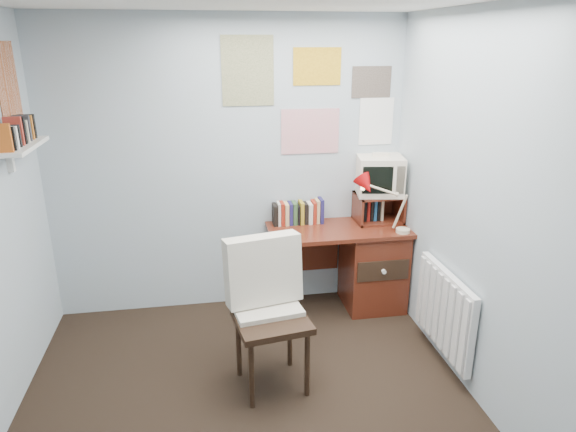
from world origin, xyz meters
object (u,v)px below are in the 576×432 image
at_px(desk, 367,264).
at_px(desk_chair, 271,321).
at_px(wall_shelf, 21,146).
at_px(radiator, 445,311).
at_px(desk_lamp, 405,208).
at_px(tv_riser, 378,208).
at_px(crt_tv, 380,173).

distance_m(desk, desk_chair, 1.41).
bearing_deg(wall_shelf, radiator, -10.89).
xyz_separation_m(desk, desk_chair, (-0.99, -1.00, 0.10)).
bearing_deg(desk_chair, desk_lamp, 24.44).
relative_size(radiator, wall_shelf, 1.29).
bearing_deg(radiator, tv_riser, 99.28).
relative_size(desk_chair, wall_shelf, 1.63).
bearing_deg(radiator, desk_chair, -176.93).
xyz_separation_m(tv_riser, crt_tv, (-0.00, 0.02, 0.31)).
distance_m(desk_chair, tv_riser, 1.62).
bearing_deg(tv_riser, desk, -137.04).
xyz_separation_m(desk_chair, radiator, (1.28, 0.07, -0.09)).
xyz_separation_m(crt_tv, wall_shelf, (-2.69, -0.51, 0.43)).
bearing_deg(desk_lamp, wall_shelf, -176.17).
bearing_deg(wall_shelf, desk, 8.40).
bearing_deg(radiator, desk, 107.24).
bearing_deg(tv_riser, desk_lamp, -69.46).
relative_size(tv_riser, crt_tv, 1.04).
distance_m(crt_tv, wall_shelf, 2.77).
relative_size(desk, tv_riser, 3.00).
height_order(desk, crt_tv, crt_tv).
xyz_separation_m(desk_chair, desk_lamp, (1.23, 0.80, 0.47)).
bearing_deg(radiator, crt_tv, 99.14).
bearing_deg(desk_lamp, tv_riser, 110.61).
xyz_separation_m(tv_riser, wall_shelf, (-2.69, -0.49, 0.74)).
xyz_separation_m(radiator, wall_shelf, (-2.86, 0.55, 1.20)).
distance_m(desk_chair, crt_tv, 1.73).
distance_m(radiator, wall_shelf, 3.15).
distance_m(tv_riser, radiator, 1.15).
relative_size(tv_riser, wall_shelf, 0.65).
xyz_separation_m(desk, desk_lamp, (0.23, -0.20, 0.57)).
xyz_separation_m(desk, tv_riser, (0.12, 0.11, 0.48)).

